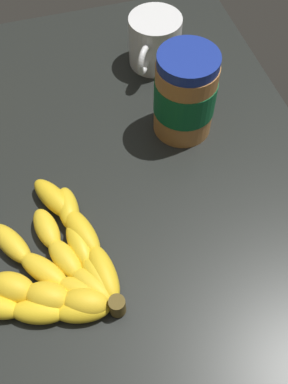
# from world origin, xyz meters

# --- Properties ---
(ground_plane) EXTENTS (0.89, 0.59, 0.04)m
(ground_plane) POSITION_xyz_m (0.00, 0.00, -0.02)
(ground_plane) COLOR black
(banana_bunch) EXTENTS (0.23, 0.19, 0.04)m
(banana_bunch) POSITION_xyz_m (0.08, -0.11, 0.02)
(banana_bunch) COLOR yellow
(banana_bunch) RESTS_ON ground_plane
(peanut_butter_jar) EXTENTS (0.09, 0.09, 0.14)m
(peanut_butter_jar) POSITION_xyz_m (-0.11, 0.11, 0.07)
(peanut_butter_jar) COLOR #B27238
(peanut_butter_jar) RESTS_ON ground_plane
(coffee_mug) EXTENTS (0.11, 0.09, 0.09)m
(coffee_mug) POSITION_xyz_m (-0.26, 0.12, 0.04)
(coffee_mug) COLOR silver
(coffee_mug) RESTS_ON ground_plane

